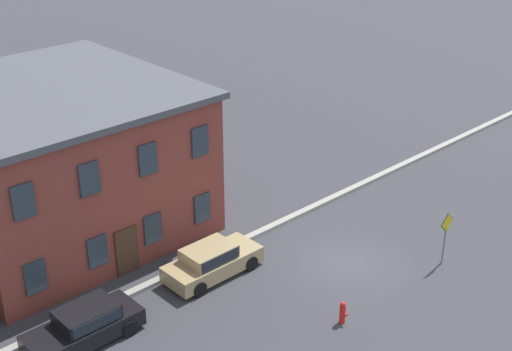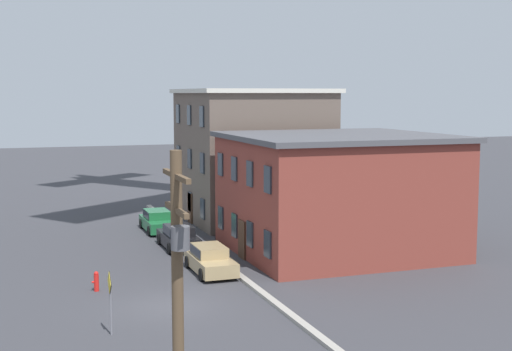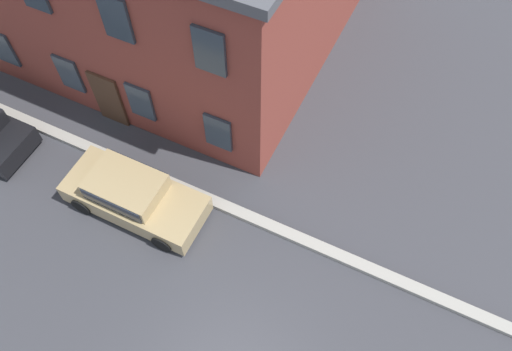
{
  "view_description": "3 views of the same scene",
  "coord_description": "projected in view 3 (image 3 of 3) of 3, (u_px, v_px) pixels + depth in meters",
  "views": [
    {
      "loc": [
        -21.41,
        -17.04,
        17.27
      ],
      "look_at": [
        -1.82,
        4.0,
        3.51
      ],
      "focal_mm": 50.0,
      "sensor_mm": 36.0,
      "label": 1
    },
    {
      "loc": [
        30.22,
        -6.55,
        9.33
      ],
      "look_at": [
        1.62,
        3.54,
        5.85
      ],
      "focal_mm": 50.0,
      "sensor_mm": 36.0,
      "label": 2
    },
    {
      "loc": [
        1.63,
        -1.83,
        13.87
      ],
      "look_at": [
        -1.13,
        3.89,
        3.74
      ],
      "focal_mm": 35.0,
      "sensor_mm": 36.0,
      "label": 3
    }
  ],
  "objects": [
    {
      "name": "kerb_strip",
      "position": [
        298.0,
        238.0,
        15.09
      ],
      "size": [
        56.0,
        0.36,
        0.16
      ],
      "primitive_type": "cube",
      "color": "#9E998E",
      "rests_on": "ground_plane"
    },
    {
      "name": "car_tan",
      "position": [
        132.0,
        194.0,
        15.14
      ],
      "size": [
        4.4,
        1.92,
        1.43
      ],
      "color": "tan",
      "rests_on": "ground_plane"
    }
  ]
}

